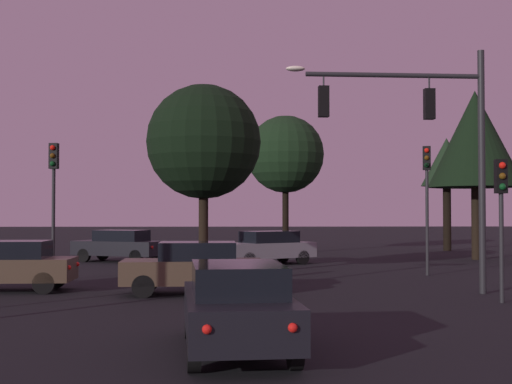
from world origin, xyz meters
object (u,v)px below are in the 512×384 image
(car_crossing_left, at_px, (194,267))
(tree_right_cluster, at_px, (475,139))
(tree_behind_sign, at_px, (285,155))
(car_crossing_right, at_px, (7,265))
(car_far_lane, at_px, (267,247))
(tree_center_horizon, at_px, (447,164))
(traffic_light_far_side, at_px, (427,185))
(car_parked_lot, at_px, (119,245))
(car_nearside_lane, at_px, (237,306))
(traffic_light_corner_right, at_px, (53,184))
(tree_left_far, at_px, (204,142))
(traffic_signal_mast_arm, at_px, (428,131))
(traffic_light_corner_left, at_px, (501,200))

(car_crossing_left, height_order, tree_right_cluster, tree_right_cluster)
(tree_behind_sign, bearing_deg, car_crossing_right, -117.52)
(car_far_lane, distance_m, tree_center_horizon, 16.66)
(traffic_light_far_side, distance_m, car_parked_lot, 15.13)
(car_nearside_lane, distance_m, tree_center_horizon, 33.84)
(traffic_light_corner_right, bearing_deg, tree_left_far, 8.15)
(car_far_lane, bearing_deg, car_parked_lot, 163.95)
(traffic_signal_mast_arm, bearing_deg, car_far_lane, 109.84)
(car_nearside_lane, distance_m, car_far_lane, 19.90)
(tree_behind_sign, bearing_deg, car_nearside_lane, -95.88)
(traffic_signal_mast_arm, distance_m, tree_left_far, 8.56)
(tree_center_horizon, bearing_deg, traffic_light_corner_left, -103.93)
(traffic_light_corner_right, height_order, car_parked_lot, traffic_light_corner_right)
(car_nearside_lane, xyz_separation_m, tree_center_horizon, (13.10, 30.86, 4.58))
(car_crossing_left, height_order, car_far_lane, same)
(traffic_signal_mast_arm, xyz_separation_m, tree_center_horizon, (7.46, 22.58, 0.60))
(car_far_lane, height_order, tree_left_far, tree_left_far)
(car_crossing_left, xyz_separation_m, car_parked_lot, (-4.33, 13.41, 0.00))
(traffic_light_far_side, distance_m, tree_left_far, 8.56)
(car_crossing_right, distance_m, tree_center_horizon, 29.68)
(tree_center_horizon, bearing_deg, car_crossing_left, -122.58)
(traffic_light_corner_left, distance_m, car_far_lane, 14.80)
(car_crossing_left, relative_size, tree_right_cluster, 0.49)
(traffic_light_corner_right, distance_m, car_far_lane, 10.90)
(car_nearside_lane, relative_size, tree_behind_sign, 0.57)
(car_parked_lot, bearing_deg, traffic_light_corner_right, -95.16)
(car_nearside_lane, height_order, car_crossing_right, same)
(traffic_light_corner_left, height_order, tree_center_horizon, tree_center_horizon)
(car_crossing_left, relative_size, car_crossing_right, 1.02)
(traffic_light_corner_right, height_order, tree_right_cluster, tree_right_cluster)
(car_parked_lot, bearing_deg, tree_behind_sign, 36.69)
(traffic_light_corner_left, height_order, tree_right_cluster, tree_right_cluster)
(traffic_light_far_side, bearing_deg, traffic_signal_mast_arm, -105.04)
(traffic_light_corner_left, height_order, traffic_light_corner_right, traffic_light_corner_right)
(traffic_light_corner_right, bearing_deg, traffic_light_corner_left, -25.84)
(traffic_light_corner_left, xyz_separation_m, tree_behind_sign, (-4.09, 21.92, 2.99))
(traffic_signal_mast_arm, bearing_deg, tree_left_far, 142.59)
(tree_center_horizon, bearing_deg, traffic_light_far_side, -109.42)
(tree_center_horizon, bearing_deg, car_crossing_right, -132.94)
(traffic_light_far_side, height_order, car_crossing_right, traffic_light_far_side)
(car_crossing_right, bearing_deg, car_parked_lot, 83.93)
(car_parked_lot, bearing_deg, traffic_light_corner_left, -51.23)
(tree_behind_sign, bearing_deg, traffic_light_corner_right, -121.01)
(traffic_light_far_side, bearing_deg, tree_behind_sign, 107.25)
(traffic_light_far_side, xyz_separation_m, car_far_lane, (-5.77, 5.63, -2.63))
(traffic_signal_mast_arm, distance_m, car_crossing_left, 7.93)
(car_crossing_left, bearing_deg, car_crossing_right, 170.61)
(traffic_signal_mast_arm, xyz_separation_m, tree_right_cluster, (6.45, 14.52, 1.27))
(car_far_lane, xyz_separation_m, car_parked_lot, (-7.01, 2.02, -0.00))
(traffic_light_far_side, height_order, tree_left_far, tree_left_far)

